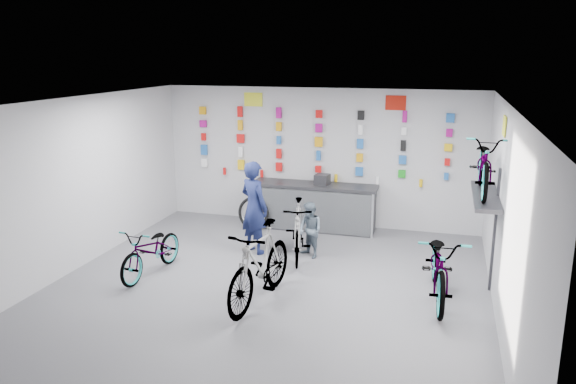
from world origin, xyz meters
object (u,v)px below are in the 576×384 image
(bike_service, at_px, (298,230))
(customer, at_px, (310,230))
(bike_center, at_px, (260,264))
(bike_left, at_px, (152,250))
(counter, at_px, (314,207))
(clerk, at_px, (254,207))
(bike_right, at_px, (440,265))

(bike_service, bearing_deg, customer, 10.12)
(bike_center, relative_size, bike_service, 1.14)
(bike_left, relative_size, customer, 1.61)
(counter, height_order, clerk, clerk)
(bike_center, distance_m, customer, 2.13)
(bike_right, relative_size, clerk, 1.19)
(bike_right, height_order, bike_service, bike_right)
(counter, xyz_separation_m, bike_right, (2.68, -2.94, 0.07))
(counter, xyz_separation_m, bike_center, (0.07, -3.81, 0.13))
(bike_left, bearing_deg, customer, 38.45)
(counter, xyz_separation_m, bike_left, (-2.07, -3.27, -0.05))
(bike_center, bearing_deg, clerk, 118.89)
(bike_left, xyz_separation_m, bike_center, (2.14, -0.54, 0.17))
(bike_right, xyz_separation_m, clerk, (-3.44, 1.23, 0.33))
(bike_center, bearing_deg, bike_right, 25.87)
(bike_right, distance_m, customer, 2.67)
(bike_service, height_order, clerk, clerk)
(clerk, bearing_deg, counter, -84.63)
(counter, height_order, bike_left, counter)
(bike_right, height_order, clerk, clerk)
(counter, distance_m, customer, 1.72)
(counter, xyz_separation_m, customer, (0.33, -1.69, 0.04))
(counter, bearing_deg, bike_center, -89.02)
(bike_left, relative_size, clerk, 0.95)
(bike_right, xyz_separation_m, customer, (-2.36, 1.24, -0.03))
(clerk, distance_m, customer, 1.14)
(bike_left, height_order, clerk, clerk)
(bike_center, relative_size, clerk, 1.15)
(bike_left, height_order, bike_service, bike_service)
(bike_left, height_order, bike_right, bike_right)
(counter, height_order, bike_center, bike_center)
(counter, distance_m, bike_center, 3.81)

